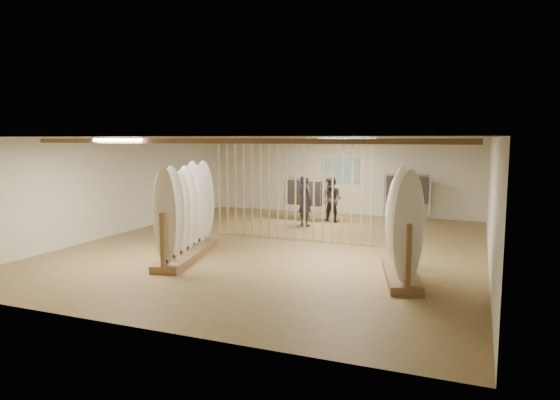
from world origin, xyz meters
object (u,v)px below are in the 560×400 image
at_px(clothing_rack_a, 305,193).
at_px(shopper_a, 305,197).
at_px(clothing_rack_b, 407,190).
at_px(rack_right, 402,243).
at_px(rack_left, 187,226).
at_px(shopper_b, 332,197).

bearing_deg(clothing_rack_a, shopper_a, -60.43).
distance_m(clothing_rack_b, shopper_a, 3.68).
bearing_deg(clothing_rack_a, rack_right, -45.79).
height_order(rack_left, shopper_a, rack_left).
height_order(clothing_rack_a, shopper_b, shopper_b).
xyz_separation_m(rack_right, shopper_a, (-3.74, 5.03, 0.18)).
height_order(clothing_rack_b, shopper_a, shopper_a).
bearing_deg(clothing_rack_b, rack_right, -92.01).
xyz_separation_m(clothing_rack_a, clothing_rack_b, (3.18, 1.38, 0.08)).
bearing_deg(shopper_b, shopper_a, -106.27).
relative_size(clothing_rack_b, shopper_a, 0.87).
xyz_separation_m(clothing_rack_b, shopper_b, (-2.25, -1.38, -0.18)).
bearing_deg(clothing_rack_a, shopper_b, 9.76).
xyz_separation_m(rack_right, clothing_rack_b, (-0.90, 7.37, 0.30)).
bearing_deg(rack_left, shopper_b, 60.49).
bearing_deg(shopper_a, rack_right, 160.21).
bearing_deg(clothing_rack_b, shopper_b, -157.40).
height_order(rack_left, rack_right, rack_right).
relative_size(rack_right, shopper_a, 1.27).
height_order(rack_right, clothing_rack_a, rack_right).
relative_size(rack_right, clothing_rack_b, 1.47).
relative_size(rack_left, shopper_a, 1.70).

